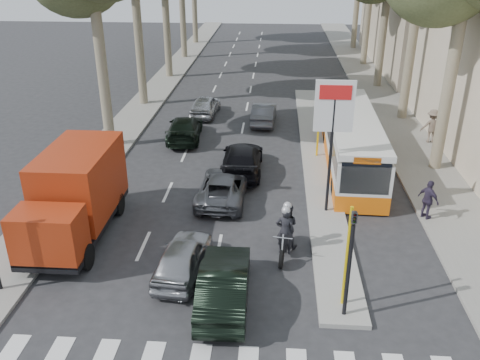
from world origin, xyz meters
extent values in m
plane|color=#28282B|center=(0.00, 0.00, 0.00)|extent=(120.00, 120.00, 0.00)
cube|color=gray|center=(8.60, 25.00, 0.06)|extent=(3.20, 70.00, 0.12)
cube|color=gray|center=(-8.00, 28.00, 0.06)|extent=(2.40, 64.00, 0.12)
cube|color=gray|center=(3.25, 11.00, 0.08)|extent=(1.50, 26.00, 0.16)
cylinder|color=yellow|center=(3.25, -1.00, 1.75)|extent=(0.10, 0.10, 3.50)
cylinder|color=yellow|center=(3.25, 5.00, 1.75)|extent=(0.10, 0.10, 3.50)
cylinder|color=yellow|center=(3.25, 11.00, 1.75)|extent=(0.10, 0.10, 3.50)
cylinder|color=black|center=(3.25, 5.00, 2.60)|extent=(0.12, 0.12, 5.20)
cube|color=white|center=(3.25, 5.00, 4.60)|extent=(1.50, 0.10, 2.00)
cube|color=red|center=(3.25, 4.94, 5.15)|extent=(1.20, 0.02, 0.55)
cylinder|color=black|center=(3.25, -1.50, 1.60)|extent=(0.12, 0.12, 3.20)
imported|color=black|center=(3.25, -1.50, 3.10)|extent=(0.16, 0.41, 1.00)
cylinder|color=#6B604C|center=(-8.00, 12.00, 4.20)|extent=(0.56, 0.56, 8.40)
cylinder|color=#6B604C|center=(-8.10, 20.00, 4.48)|extent=(0.56, 0.56, 8.96)
cylinder|color=#6B604C|center=(-7.90, 28.00, 4.06)|extent=(0.56, 0.56, 8.12)
cylinder|color=#6B604C|center=(-8.00, 36.00, 4.76)|extent=(0.56, 0.56, 9.52)
cylinder|color=#6B604C|center=(-8.10, 44.00, 4.34)|extent=(0.56, 0.56, 8.68)
cylinder|color=#6B604C|center=(9.00, 10.00, 4.20)|extent=(0.56, 0.56, 8.40)
cylinder|color=#6B604C|center=(9.10, 18.00, 4.62)|extent=(0.56, 0.56, 9.24)
cylinder|color=#6B604C|center=(8.90, 26.00, 3.92)|extent=(0.56, 0.56, 7.84)
cylinder|color=#6B604C|center=(9.00, 34.00, 4.48)|extent=(0.56, 0.56, 8.96)
cylinder|color=#6B604C|center=(9.10, 42.00, 4.20)|extent=(0.56, 0.56, 8.40)
imported|color=#9C9EA4|center=(-1.92, 0.45, 0.62)|extent=(1.79, 3.77, 1.25)
imported|color=black|center=(-0.38, -1.00, 0.69)|extent=(1.56, 4.25, 1.39)
imported|color=#4D4F55|center=(-1.11, 6.00, 0.61)|extent=(2.20, 4.44, 1.21)
imported|color=black|center=(-0.50, 8.92, 0.68)|extent=(1.93, 4.72, 1.37)
imported|color=#A7A9AF|center=(-3.50, 17.84, 0.66)|extent=(1.78, 3.94, 1.31)
imported|color=#4A4C52|center=(0.34, 16.52, 0.64)|extent=(1.55, 3.93, 1.27)
imported|color=black|center=(-4.07, 13.31, 0.65)|extent=(2.13, 4.59, 1.30)
cube|color=black|center=(-6.30, 2.50, 0.56)|extent=(2.25, 6.09, 0.25)
cylinder|color=black|center=(-7.31, 0.47, 0.46)|extent=(0.31, 0.91, 0.91)
cylinder|color=black|center=(-5.28, 0.48, 0.46)|extent=(0.31, 0.91, 0.91)
cylinder|color=black|center=(-7.32, 4.32, 0.46)|extent=(0.31, 0.91, 0.91)
cylinder|color=black|center=(-5.29, 4.33, 0.46)|extent=(0.31, 0.91, 0.91)
cube|color=#95270D|center=(-6.29, 0.17, 1.47)|extent=(2.24, 1.43, 1.72)
cube|color=black|center=(-6.29, -0.49, 1.67)|extent=(2.03, 0.09, 0.91)
cube|color=#95270D|center=(-6.30, 3.31, 1.98)|extent=(2.35, 4.27, 2.53)
cube|color=orange|center=(4.80, 9.94, 0.49)|extent=(2.46, 10.27, 0.80)
cube|color=silver|center=(4.80, 9.94, 1.56)|extent=(2.46, 10.27, 1.33)
cube|color=black|center=(4.80, 9.94, 1.82)|extent=(2.47, 9.86, 0.76)
cube|color=silver|center=(4.80, 9.94, 2.53)|extent=(2.46, 10.27, 0.27)
cube|color=black|center=(4.68, 4.86, 1.69)|extent=(1.96, 0.11, 1.33)
cube|color=orange|center=(4.68, 4.86, 2.47)|extent=(1.07, 0.09, 0.28)
cylinder|color=black|center=(3.73, 6.70, 0.40)|extent=(0.27, 0.86, 0.85)
cylinder|color=black|center=(5.71, 6.65, 0.40)|extent=(0.27, 0.86, 0.85)
cylinder|color=black|center=(3.88, 13.03, 0.40)|extent=(0.27, 0.86, 0.85)
cylinder|color=black|center=(5.86, 12.99, 0.40)|extent=(0.27, 0.86, 0.85)
cylinder|color=black|center=(1.39, 0.99, 0.34)|extent=(0.20, 0.70, 0.69)
cylinder|color=black|center=(1.61, 2.60, 0.34)|extent=(0.20, 0.70, 0.69)
cylinder|color=silver|center=(1.40, 1.07, 0.75)|extent=(0.12, 0.44, 0.86)
cube|color=black|center=(1.51, 1.85, 0.48)|extent=(0.34, 0.83, 0.32)
cube|color=black|center=(1.48, 1.63, 0.78)|extent=(0.39, 0.52, 0.24)
cube|color=black|center=(1.55, 2.17, 0.71)|extent=(0.39, 0.73, 0.13)
cylinder|color=silver|center=(1.41, 1.13, 1.10)|extent=(0.67, 0.13, 0.04)
imported|color=black|center=(1.51, 1.85, 0.96)|extent=(0.71, 0.52, 1.81)
imported|color=black|center=(1.57, 2.28, 0.90)|extent=(0.88, 0.57, 1.70)
sphere|color=#B2B2B7|center=(1.50, 1.80, 1.81)|extent=(0.30, 0.30, 0.30)
sphere|color=#B2B2B7|center=(1.56, 2.24, 1.75)|extent=(0.30, 0.30, 0.30)
imported|color=#392F46|center=(7.20, 4.69, 0.94)|extent=(0.95, 1.05, 1.64)
imported|color=#6D5E52|center=(9.67, 13.56, 1.05)|extent=(1.20, 0.54, 1.86)
camera|label=1|loc=(1.02, -13.71, 10.16)|focal=38.00mm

